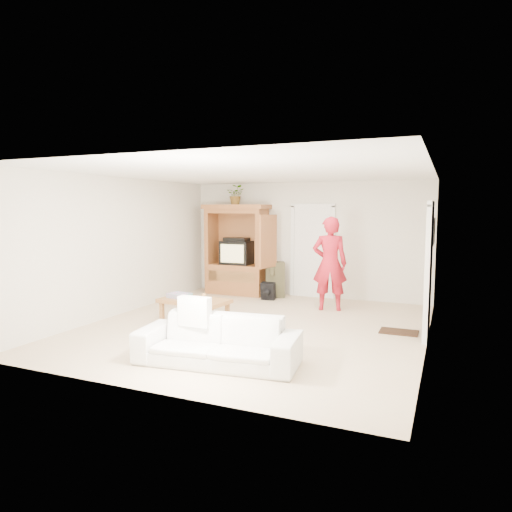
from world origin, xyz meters
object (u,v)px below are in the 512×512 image
at_px(man, 330,264).
at_px(sofa, 218,341).
at_px(coffee_table, 194,302).
at_px(armoire, 238,255).

height_order(man, sofa, man).
height_order(sofa, coffee_table, sofa).
distance_m(sofa, coffee_table, 2.11).
bearing_deg(sofa, coffee_table, 122.32).
relative_size(armoire, coffee_table, 1.67).
xyz_separation_m(man, coffee_table, (-1.89, -2.03, -0.54)).
bearing_deg(sofa, man, 74.78).
distance_m(armoire, sofa, 4.94).
xyz_separation_m(armoire, coffee_table, (0.53, -2.90, -0.52)).
relative_size(armoire, sofa, 1.00).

